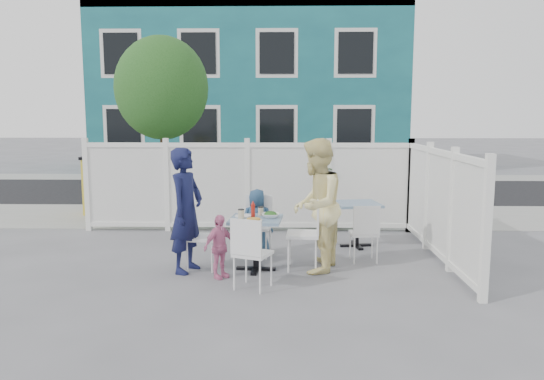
{
  "coord_description": "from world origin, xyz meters",
  "views": [
    {
      "loc": [
        0.76,
        -6.99,
        2.11
      ],
      "look_at": [
        0.59,
        0.39,
        1.04
      ],
      "focal_mm": 35.0,
      "sensor_mm": 36.0,
      "label": 1
    }
  ],
  "objects_px": {
    "utility_cabinet": "(100,187)",
    "chair_near": "(250,248)",
    "chair_left": "(196,231)",
    "chair_right": "(309,228)",
    "spare_table": "(357,213)",
    "chair_back": "(258,221)",
    "toddler": "(219,247)",
    "main_table": "(256,230)",
    "boy": "(257,222)",
    "woman": "(316,206)",
    "man": "(186,210)"
  },
  "relations": [
    {
      "from": "chair_right",
      "to": "chair_near",
      "type": "height_order",
      "value": "chair_right"
    },
    {
      "from": "chair_back",
      "to": "utility_cabinet",
      "type": "bearing_deg",
      "value": -33.68
    },
    {
      "from": "chair_right",
      "to": "toddler",
      "type": "xyz_separation_m",
      "value": [
        -1.17,
        -0.43,
        -0.16
      ]
    },
    {
      "from": "boy",
      "to": "chair_near",
      "type": "bearing_deg",
      "value": 86.99
    },
    {
      "from": "woman",
      "to": "boy",
      "type": "bearing_deg",
      "value": -119.78
    },
    {
      "from": "utility_cabinet",
      "to": "chair_near",
      "type": "bearing_deg",
      "value": -60.31
    },
    {
      "from": "spare_table",
      "to": "chair_left",
      "type": "xyz_separation_m",
      "value": [
        -2.36,
        -1.3,
        -0.02
      ]
    },
    {
      "from": "toddler",
      "to": "boy",
      "type": "bearing_deg",
      "value": 22.39
    },
    {
      "from": "main_table",
      "to": "toddler",
      "type": "bearing_deg",
      "value": -141.84
    },
    {
      "from": "main_table",
      "to": "man",
      "type": "xyz_separation_m",
      "value": [
        -0.92,
        -0.07,
        0.28
      ]
    },
    {
      "from": "chair_right",
      "to": "man",
      "type": "bearing_deg",
      "value": 98.48
    },
    {
      "from": "chair_back",
      "to": "main_table",
      "type": "bearing_deg",
      "value": 100.18
    },
    {
      "from": "chair_right",
      "to": "spare_table",
      "type": "bearing_deg",
      "value": -29.33
    },
    {
      "from": "main_table",
      "to": "boy",
      "type": "bearing_deg",
      "value": 91.86
    },
    {
      "from": "utility_cabinet",
      "to": "chair_near",
      "type": "relative_size",
      "value": 1.32
    },
    {
      "from": "toddler",
      "to": "spare_table",
      "type": "bearing_deg",
      "value": -7.48
    },
    {
      "from": "woman",
      "to": "utility_cabinet",
      "type": "bearing_deg",
      "value": -117.61
    },
    {
      "from": "chair_back",
      "to": "man",
      "type": "height_order",
      "value": "man"
    },
    {
      "from": "spare_table",
      "to": "chair_left",
      "type": "relative_size",
      "value": 0.84
    },
    {
      "from": "chair_back",
      "to": "chair_near",
      "type": "relative_size",
      "value": 1.02
    },
    {
      "from": "chair_back",
      "to": "toddler",
      "type": "distance_m",
      "value": 1.23
    },
    {
      "from": "chair_back",
      "to": "man",
      "type": "distance_m",
      "value": 1.28
    },
    {
      "from": "utility_cabinet",
      "to": "woman",
      "type": "xyz_separation_m",
      "value": [
        4.32,
        -4.02,
        0.31
      ]
    },
    {
      "from": "chair_left",
      "to": "chair_near",
      "type": "distance_m",
      "value": 1.17
    },
    {
      "from": "man",
      "to": "toddler",
      "type": "xyz_separation_m",
      "value": [
        0.47,
        -0.29,
        -0.42
      ]
    },
    {
      "from": "spare_table",
      "to": "chair_back",
      "type": "xyz_separation_m",
      "value": [
        -1.56,
        -0.55,
        -0.03
      ]
    },
    {
      "from": "utility_cabinet",
      "to": "chair_back",
      "type": "distance_m",
      "value": 4.76
    },
    {
      "from": "main_table",
      "to": "chair_left",
      "type": "height_order",
      "value": "chair_left"
    },
    {
      "from": "toddler",
      "to": "chair_right",
      "type": "bearing_deg",
      "value": -27.79
    },
    {
      "from": "chair_left",
      "to": "chair_back",
      "type": "bearing_deg",
      "value": 133.87
    },
    {
      "from": "utility_cabinet",
      "to": "spare_table",
      "type": "height_order",
      "value": "utility_cabinet"
    },
    {
      "from": "man",
      "to": "main_table",
      "type": "bearing_deg",
      "value": -67.09
    },
    {
      "from": "man",
      "to": "toddler",
      "type": "relative_size",
      "value": 2.01
    },
    {
      "from": "main_table",
      "to": "chair_near",
      "type": "xyz_separation_m",
      "value": [
        -0.03,
        -0.82,
        -0.04
      ]
    },
    {
      "from": "chair_right",
      "to": "man",
      "type": "relative_size",
      "value": 0.59
    },
    {
      "from": "man",
      "to": "spare_table",
      "type": "bearing_deg",
      "value": -41.65
    },
    {
      "from": "chair_left",
      "to": "chair_near",
      "type": "bearing_deg",
      "value": 43.77
    },
    {
      "from": "chair_near",
      "to": "toddler",
      "type": "height_order",
      "value": "chair_near"
    },
    {
      "from": "utility_cabinet",
      "to": "toddler",
      "type": "distance_m",
      "value": 5.34
    },
    {
      "from": "woman",
      "to": "toddler",
      "type": "bearing_deg",
      "value": -59.13
    },
    {
      "from": "chair_back",
      "to": "woman",
      "type": "bearing_deg",
      "value": 145.13
    },
    {
      "from": "utility_cabinet",
      "to": "chair_right",
      "type": "height_order",
      "value": "utility_cabinet"
    },
    {
      "from": "boy",
      "to": "toddler",
      "type": "relative_size",
      "value": 1.2
    },
    {
      "from": "main_table",
      "to": "boy",
      "type": "height_order",
      "value": "boy"
    },
    {
      "from": "chair_left",
      "to": "boy",
      "type": "height_order",
      "value": "boy"
    },
    {
      "from": "main_table",
      "to": "chair_back",
      "type": "bearing_deg",
      "value": 91.17
    },
    {
      "from": "chair_left",
      "to": "man",
      "type": "relative_size",
      "value": 0.54
    },
    {
      "from": "chair_left",
      "to": "chair_right",
      "type": "height_order",
      "value": "chair_right"
    },
    {
      "from": "man",
      "to": "boy",
      "type": "xyz_separation_m",
      "value": [
        0.9,
        0.9,
        -0.34
      ]
    },
    {
      "from": "utility_cabinet",
      "to": "boy",
      "type": "relative_size",
      "value": 1.17
    }
  ]
}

